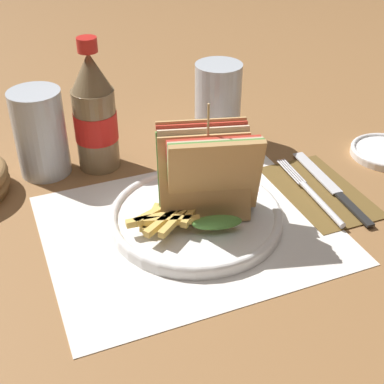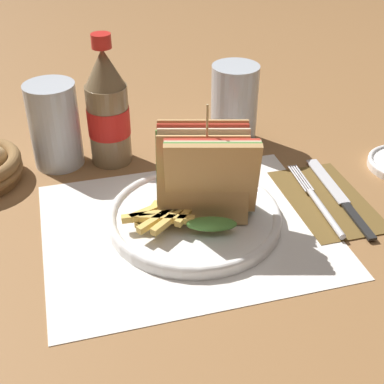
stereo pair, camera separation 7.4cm
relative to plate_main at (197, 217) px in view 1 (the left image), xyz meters
The scene contains 11 objects.
ground_plane 0.01m from the plate_main, 110.99° to the left, with size 4.00×4.00×0.00m, color olive.
placemat 0.02m from the plate_main, 150.22° to the right, with size 0.39×0.32×0.00m.
plate_main is the anchor object (origin of this frame).
club_sandwich 0.07m from the plate_main, ahead, with size 0.14×0.12×0.16m.
fries_pile 0.05m from the plate_main, 169.16° to the right, with size 0.11×0.08×0.02m.
napkin 0.20m from the plate_main, ahead, with size 0.11×0.19×0.00m.
fork 0.18m from the plate_main, ahead, with size 0.02×0.19×0.01m.
knife 0.22m from the plate_main, ahead, with size 0.03×0.21×0.00m.
coke_bottle_near 0.24m from the plate_main, 112.82° to the left, with size 0.07×0.07×0.21m.
glass_near 0.26m from the plate_main, 59.54° to the left, with size 0.08×0.08×0.14m.
glass_far 0.28m from the plate_main, 127.92° to the left, with size 0.08×0.08×0.14m.
Camera 1 is at (-0.23, -0.55, 0.45)m, focal length 50.00 mm.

